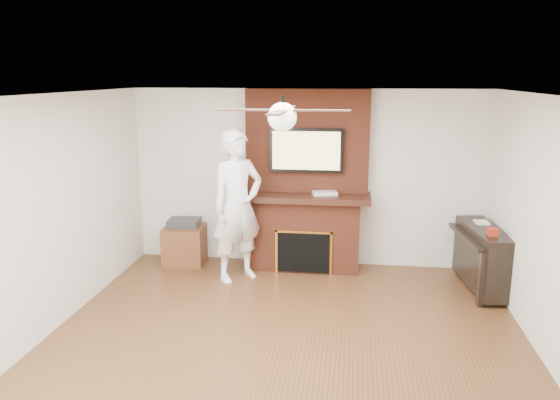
# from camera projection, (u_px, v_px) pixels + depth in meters

# --- Properties ---
(room_shell) EXTENTS (5.36, 5.86, 2.86)m
(room_shell) POSITION_uv_depth(u_px,v_px,m) (282.00, 232.00, 5.09)
(room_shell) COLOR #4D2E16
(room_shell) RESTS_ON ground
(fireplace) EXTENTS (1.78, 0.64, 2.50)m
(fireplace) POSITION_uv_depth(u_px,v_px,m) (306.00, 199.00, 7.61)
(fireplace) COLOR brown
(fireplace) RESTS_ON ground
(tv) EXTENTS (1.00, 0.08, 0.60)m
(tv) POSITION_uv_depth(u_px,v_px,m) (306.00, 150.00, 7.41)
(tv) COLOR black
(tv) RESTS_ON fireplace
(ceiling_fan) EXTENTS (1.21, 1.21, 0.31)m
(ceiling_fan) POSITION_uv_depth(u_px,v_px,m) (282.00, 116.00, 4.85)
(ceiling_fan) COLOR black
(ceiling_fan) RESTS_ON room_shell
(person) EXTENTS (0.87, 0.86, 2.01)m
(person) POSITION_uv_depth(u_px,v_px,m) (237.00, 206.00, 7.14)
(person) COLOR white
(person) RESTS_ON ground
(side_table) EXTENTS (0.61, 0.61, 0.65)m
(side_table) POSITION_uv_depth(u_px,v_px,m) (185.00, 242.00, 7.93)
(side_table) COLOR brown
(side_table) RESTS_ON ground
(piano) EXTENTS (0.61, 1.28, 0.90)m
(piano) POSITION_uv_depth(u_px,v_px,m) (483.00, 257.00, 6.90)
(piano) COLOR black
(piano) RESTS_ON ground
(cable_box) EXTENTS (0.36, 0.26, 0.05)m
(cable_box) POSITION_uv_depth(u_px,v_px,m) (325.00, 193.00, 7.46)
(cable_box) COLOR silver
(cable_box) RESTS_ON fireplace
(candle_orange) EXTENTS (0.08, 0.08, 0.13)m
(candle_orange) POSITION_uv_depth(u_px,v_px,m) (291.00, 266.00, 7.64)
(candle_orange) COLOR gold
(candle_orange) RESTS_ON ground
(candle_green) EXTENTS (0.07, 0.07, 0.09)m
(candle_green) POSITION_uv_depth(u_px,v_px,m) (309.00, 267.00, 7.65)
(candle_green) COLOR #4B7B31
(candle_green) RESTS_ON ground
(candle_blue) EXTENTS (0.06, 0.06, 0.08)m
(candle_blue) POSITION_uv_depth(u_px,v_px,m) (325.00, 270.00, 7.55)
(candle_blue) COLOR #3568A0
(candle_blue) RESTS_ON ground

